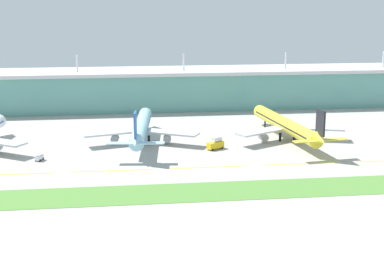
{
  "coord_description": "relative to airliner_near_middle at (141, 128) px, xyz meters",
  "views": [
    {
      "loc": [
        -32.56,
        -194.9,
        58.5
      ],
      "look_at": [
        -4.91,
        28.0,
        7.0
      ],
      "focal_mm": 52.65,
      "sensor_mm": 36.0,
      "label": 1
    }
  ],
  "objects": [
    {
      "name": "ground_plane",
      "position": [
        25.54,
        -32.91,
        -6.45
      ],
      "size": [
        600.0,
        600.0,
        0.0
      ],
      "primitive_type": "plane",
      "color": "#A8A59E"
    },
    {
      "name": "terminal_building",
      "position": [
        25.54,
        76.2,
        4.4
      ],
      "size": [
        288.0,
        34.0,
        30.29
      ],
      "color": "#5B9E93",
      "rests_on": "ground"
    },
    {
      "name": "airliner_near_middle",
      "position": [
        0.0,
        0.0,
        0.0
      ],
      "size": [
        48.54,
        66.61,
        18.9
      ],
      "color": "#9ED1EA",
      "rests_on": "ground"
    },
    {
      "name": "airliner_far_middle",
      "position": [
        61.2,
        -2.23,
        0.0
      ],
      "size": [
        48.43,
        70.92,
        18.9
      ],
      "color": "yellow",
      "rests_on": "ground"
    },
    {
      "name": "taxiway_stripe_west",
      "position": [
        -45.46,
        -37.67,
        -6.43
      ],
      "size": [
        28.0,
        0.7,
        0.04
      ],
      "primitive_type": "cube",
      "color": "yellow",
      "rests_on": "ground"
    },
    {
      "name": "taxiway_stripe_mid_west",
      "position": [
        -11.46,
        -37.67,
        -6.43
      ],
      "size": [
        28.0,
        0.7,
        0.04
      ],
      "primitive_type": "cube",
      "color": "yellow",
      "rests_on": "ground"
    },
    {
      "name": "taxiway_stripe_centre",
      "position": [
        22.54,
        -37.67,
        -6.43
      ],
      "size": [
        28.0,
        0.7,
        0.04
      ],
      "primitive_type": "cube",
      "color": "yellow",
      "rests_on": "ground"
    },
    {
      "name": "taxiway_stripe_mid_east",
      "position": [
        56.54,
        -37.67,
        -6.43
      ],
      "size": [
        28.0,
        0.7,
        0.04
      ],
      "primitive_type": "cube",
      "color": "yellow",
      "rests_on": "ground"
    },
    {
      "name": "grass_verge",
      "position": [
        25.54,
        -63.45,
        -6.4
      ],
      "size": [
        300.0,
        18.0,
        0.1
      ],
      "primitive_type": "cube",
      "color": "#518438",
      "rests_on": "ground"
    },
    {
      "name": "fuel_truck",
      "position": [
        29.14,
        -13.42,
        -4.19
      ],
      "size": [
        7.5,
        5.97,
        4.95
      ],
      "color": "gold",
      "rests_on": "ground"
    },
    {
      "name": "baggage_cart",
      "position": [
        -38.56,
        -21.52,
        -5.19
      ],
      "size": [
        3.04,
        4.0,
        2.48
      ],
      "color": "silver",
      "rests_on": "ground"
    },
    {
      "name": "pushback_tug",
      "position": [
        28.42,
        -10.37,
        -5.35
      ],
      "size": [
        4.9,
        3.56,
        1.85
      ],
      "color": "#333842",
      "rests_on": "ground"
    }
  ]
}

